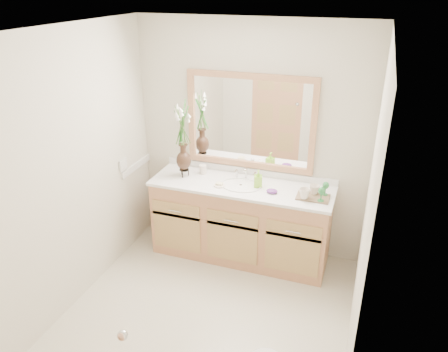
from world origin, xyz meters
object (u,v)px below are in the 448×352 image
at_px(tumbler, 203,169).
at_px(soap_bottle, 258,179).
at_px(flower_vase, 183,131).
at_px(tray, 313,197).

bearing_deg(tumbler, soap_bottle, -10.07).
height_order(flower_vase, tumbler, flower_vase).
bearing_deg(flower_vase, soap_bottle, 0.63).
distance_m(tumbler, soap_bottle, 0.64).
distance_m(flower_vase, tumbler, 0.49).
xyz_separation_m(tumbler, tray, (1.18, -0.18, -0.04)).
xyz_separation_m(soap_bottle, tray, (0.55, -0.06, -0.07)).
bearing_deg(tumbler, tray, -8.45).
relative_size(flower_vase, tumbler, 7.60).
bearing_deg(soap_bottle, flower_vase, 164.85).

